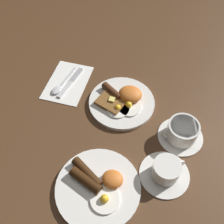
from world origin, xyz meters
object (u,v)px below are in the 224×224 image
(breakfast_plate_near, at_px, (122,101))
(teacup_far, at_px, (166,171))
(teacup_near, at_px, (182,132))
(knife, at_px, (72,81))
(breakfast_plate_far, at_px, (98,186))
(spoon, at_px, (59,87))

(breakfast_plate_near, height_order, teacup_far, teacup_far)
(teacup_near, relative_size, knife, 0.90)
(breakfast_plate_near, height_order, breakfast_plate_far, breakfast_plate_near)
(breakfast_plate_far, bearing_deg, breakfast_plate_near, -82.23)
(breakfast_plate_near, relative_size, spoon, 1.50)
(breakfast_plate_far, distance_m, knife, 0.43)
(teacup_near, xyz_separation_m, knife, (0.44, -0.09, -0.02))
(breakfast_plate_far, bearing_deg, knife, -53.18)
(breakfast_plate_far, bearing_deg, teacup_far, -146.89)
(teacup_far, relative_size, knife, 0.92)
(spoon, bearing_deg, knife, 154.40)
(breakfast_plate_far, distance_m, teacup_far, 0.20)
(breakfast_plate_near, bearing_deg, spoon, 4.50)
(breakfast_plate_near, relative_size, breakfast_plate_far, 0.95)
(teacup_near, relative_size, spoon, 0.95)
(breakfast_plate_near, bearing_deg, breakfast_plate_far, 97.77)
(teacup_near, distance_m, teacup_far, 0.15)
(knife, bearing_deg, teacup_near, 83.19)
(breakfast_plate_near, xyz_separation_m, teacup_near, (-0.22, 0.06, 0.02))
(breakfast_plate_far, relative_size, knife, 1.50)
(breakfast_plate_near, relative_size, knife, 1.43)
(breakfast_plate_far, bearing_deg, teacup_near, -125.39)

